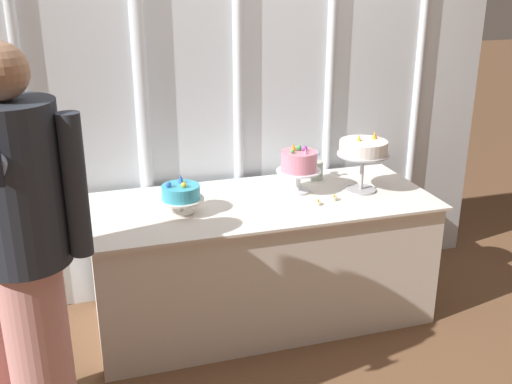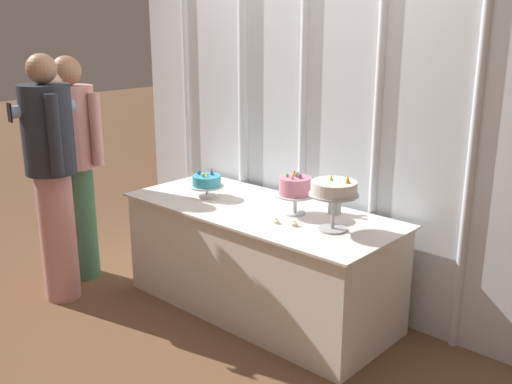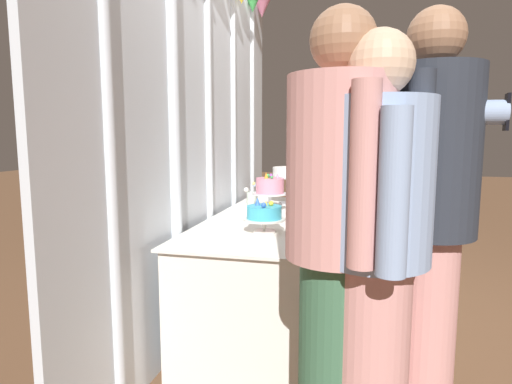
{
  "view_description": "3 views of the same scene",
  "coord_description": "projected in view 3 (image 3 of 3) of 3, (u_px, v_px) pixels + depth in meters",
  "views": [
    {
      "loc": [
        -0.97,
        -2.94,
        1.98
      ],
      "look_at": [
        -0.05,
        0.03,
        0.82
      ],
      "focal_mm": 42.79,
      "sensor_mm": 36.0,
      "label": 1
    },
    {
      "loc": [
        2.52,
        -2.7,
        1.96
      ],
      "look_at": [
        -0.12,
        0.2,
        0.81
      ],
      "focal_mm": 41.47,
      "sensor_mm": 36.0,
      "label": 2
    },
    {
      "loc": [
        -2.86,
        -0.49,
        1.3
      ],
      "look_at": [
        0.11,
        0.24,
        0.9
      ],
      "focal_mm": 30.28,
      "sensor_mm": 36.0,
      "label": 3
    }
  ],
  "objects": [
    {
      "name": "ground_plane",
      "position": [
        285.0,
        321.0,
        3.04
      ],
      "size": [
        24.0,
        24.0,
        0.0
      ],
      "primitive_type": "plane",
      "color": "brown"
    },
    {
      "name": "draped_curtain",
      "position": [
        205.0,
        94.0,
        2.95
      ],
      "size": [
        3.35,
        0.19,
        2.9
      ],
      "color": "silver",
      "rests_on": "ground_plane"
    },
    {
      "name": "cake_table",
      "position": [
        272.0,
        269.0,
        3.01
      ],
      "size": [
        1.94,
        0.82,
        0.74
      ],
      "color": "white",
      "rests_on": "ground_plane"
    },
    {
      "name": "cake_display_leftmost",
      "position": [
        264.0,
        214.0,
        2.49
      ],
      "size": [
        0.25,
        0.25,
        0.2
      ],
      "color": "silver",
      "rests_on": "cake_table"
    },
    {
      "name": "cake_display_center",
      "position": [
        270.0,
        187.0,
        3.19
      ],
      "size": [
        0.26,
        0.26,
        0.29
      ],
      "color": "silver",
      "rests_on": "cake_table"
    },
    {
      "name": "cake_display_rightmost",
      "position": [
        290.0,
        174.0,
        3.51
      ],
      "size": [
        0.3,
        0.3,
        0.35
      ],
      "color": "#B2B2B7",
      "rests_on": "cake_table"
    },
    {
      "name": "flower_vase",
      "position": [
        252.0,
        198.0,
        3.43
      ],
      "size": [
        0.09,
        0.11,
        0.2
      ],
      "color": "#B2C1B2",
      "rests_on": "cake_table"
    },
    {
      "name": "tealight_far_left",
      "position": [
        300.0,
        210.0,
        3.19
      ],
      "size": [
        0.04,
        0.04,
        0.03
      ],
      "color": "beige",
      "rests_on": "cake_table"
    },
    {
      "name": "tealight_near_left",
      "position": [
        297.0,
        207.0,
        3.31
      ],
      "size": [
        0.04,
        0.04,
        0.04
      ],
      "color": "beige",
      "rests_on": "cake_table"
    },
    {
      "name": "guest_man_dark_suit",
      "position": [
        338.0,
        245.0,
        1.46
      ],
      "size": [
        0.5,
        0.46,
        1.71
      ],
      "color": "#3D6B4C",
      "rests_on": "ground_plane"
    },
    {
      "name": "guest_girl_blue_dress",
      "position": [
        375.0,
        262.0,
        1.41
      ],
      "size": [
        0.51,
        0.64,
        1.62
      ],
      "color": "#D6938E",
      "rests_on": "ground_plane"
    },
    {
      "name": "guest_man_pink_jacket",
      "position": [
        426.0,
        228.0,
        1.6
      ],
      "size": [
        0.49,
        0.43,
        1.75
      ],
      "color": "#D6938E",
      "rests_on": "ground_plane"
    }
  ]
}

